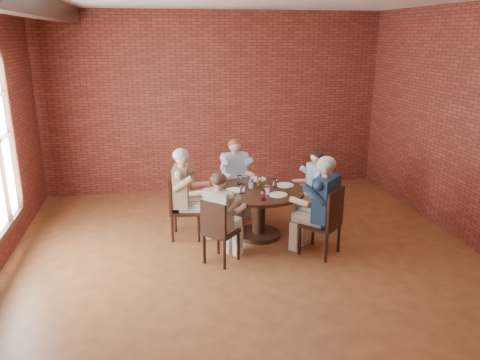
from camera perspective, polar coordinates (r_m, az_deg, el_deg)
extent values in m
plane|color=#96572E|center=(6.30, 1.57, -10.64)|extent=(7.00, 7.00, 0.00)
plane|color=maroon|center=(9.10, -3.08, 9.33)|extent=(7.00, 0.00, 7.00)
plane|color=maroon|center=(2.60, 18.88, -12.32)|extent=(7.00, 0.00, 7.00)
cube|color=black|center=(5.59, -25.06, 19.07)|extent=(0.22, 6.90, 0.26)
cube|color=black|center=(7.27, -26.35, 5.19)|extent=(0.10, 0.08, 2.20)
cylinder|color=black|center=(7.22, 2.29, -6.60)|extent=(0.67, 0.67, 0.06)
cylinder|color=black|center=(7.10, 2.32, -4.23)|extent=(0.19, 0.19, 0.64)
cylinder|color=#3A2415|center=(6.97, 2.36, -1.36)|extent=(1.34, 1.34, 0.05)
cube|color=black|center=(7.58, 8.91, -2.37)|extent=(0.46, 0.46, 0.04)
cube|color=black|center=(7.60, 10.02, -0.51)|extent=(0.14, 0.37, 0.43)
cylinder|color=black|center=(7.69, 7.20, -3.79)|extent=(0.04, 0.04, 0.41)
cylinder|color=black|center=(7.45, 8.55, -4.55)|extent=(0.04, 0.04, 0.41)
cylinder|color=black|center=(7.86, 9.11, -3.40)|extent=(0.04, 0.04, 0.41)
cylinder|color=black|center=(7.63, 10.49, -4.13)|extent=(0.04, 0.04, 0.41)
cube|color=black|center=(7.95, -0.55, -1.21)|extent=(0.48, 0.48, 0.04)
cube|color=black|center=(8.04, -1.02, 0.90)|extent=(0.41, 0.11, 0.47)
cylinder|color=black|center=(7.81, -1.30, -3.30)|extent=(0.04, 0.04, 0.41)
cylinder|color=black|center=(7.93, 1.09, -2.98)|extent=(0.04, 0.04, 0.41)
cylinder|color=black|center=(8.13, -2.14, -2.49)|extent=(0.04, 0.04, 0.41)
cylinder|color=black|center=(8.24, 0.17, -2.20)|extent=(0.04, 0.04, 0.41)
cube|color=black|center=(7.09, -6.58, -3.67)|extent=(0.51, 0.51, 0.04)
cube|color=black|center=(7.01, -8.31, -1.57)|extent=(0.11, 0.45, 0.51)
cylinder|color=black|center=(6.97, -5.07, -5.96)|extent=(0.04, 0.04, 0.41)
cylinder|color=black|center=(7.33, -4.88, -4.78)|extent=(0.04, 0.04, 0.41)
cylinder|color=black|center=(7.01, -8.24, -5.95)|extent=(0.04, 0.04, 0.41)
cylinder|color=black|center=(7.37, -7.89, -4.78)|extent=(0.04, 0.04, 0.41)
cube|color=black|center=(6.29, -2.31, -6.36)|extent=(0.55, 0.55, 0.04)
cube|color=black|center=(6.06, -3.29, -4.80)|extent=(0.31, 0.30, 0.45)
cylinder|color=black|center=(6.42, -0.21, -8.02)|extent=(0.04, 0.04, 0.41)
cylinder|color=black|center=(6.59, -2.65, -7.36)|extent=(0.04, 0.04, 0.41)
cylinder|color=black|center=(6.17, -1.90, -9.12)|extent=(0.04, 0.04, 0.41)
cylinder|color=black|center=(6.35, -4.39, -8.39)|extent=(0.04, 0.04, 0.41)
cube|color=black|center=(6.61, 9.73, -5.40)|extent=(0.66, 0.66, 0.04)
cube|color=black|center=(6.42, 11.55, -3.44)|extent=(0.36, 0.35, 0.53)
cylinder|color=black|center=(6.94, 8.88, -6.23)|extent=(0.04, 0.04, 0.41)
cylinder|color=black|center=(6.61, 7.27, -7.39)|extent=(0.04, 0.04, 0.41)
cylinder|color=black|center=(6.79, 11.93, -6.96)|extent=(0.04, 0.04, 0.41)
cylinder|color=black|center=(6.45, 10.45, -8.20)|extent=(0.04, 0.04, 0.41)
cylinder|color=white|center=(7.16, 5.51, -0.62)|extent=(0.26, 0.26, 0.01)
cylinder|color=white|center=(7.44, 2.17, 0.13)|extent=(0.26, 0.26, 0.01)
cylinder|color=white|center=(6.89, -0.70, -1.27)|extent=(0.26, 0.26, 0.01)
cylinder|color=white|center=(6.72, 4.72, -1.80)|extent=(0.26, 0.26, 0.01)
cylinder|color=white|center=(7.04, 4.29, -0.39)|extent=(0.07, 0.07, 0.14)
cylinder|color=white|center=(7.11, 2.35, -0.16)|extent=(0.07, 0.07, 0.14)
cylinder|color=white|center=(7.18, -0.07, 0.02)|extent=(0.07, 0.07, 0.14)
cylinder|color=white|center=(6.99, 1.34, -0.46)|extent=(0.07, 0.07, 0.14)
cylinder|color=white|center=(6.76, 0.30, -1.07)|extent=(0.07, 0.07, 0.14)
cylinder|color=white|center=(6.49, 2.86, -1.89)|extent=(0.07, 0.07, 0.14)
cylinder|color=white|center=(6.75, 3.32, -1.14)|extent=(0.07, 0.07, 0.14)
cube|color=black|center=(6.74, 5.01, -1.78)|extent=(0.08, 0.14, 0.01)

